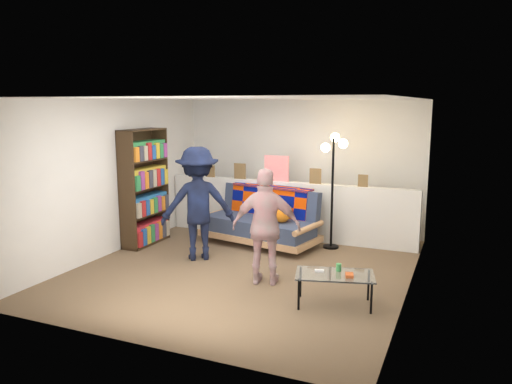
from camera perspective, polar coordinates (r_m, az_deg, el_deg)
ground at (r=7.25m, az=-1.25°, el=-8.72°), size 5.00×5.00×0.00m
room_shell at (r=7.32m, az=0.22°, el=4.88°), size 4.60×5.05×2.45m
half_wall_ledge at (r=8.73m, az=3.60°, el=-2.07°), size 4.45×0.15×1.00m
ledge_decor at (r=8.67m, az=2.19°, el=2.40°), size 2.97×0.02×0.45m
futon_sofa at (r=8.38m, az=0.75°, el=-3.33°), size 2.09×1.28×0.84m
bookshelf at (r=8.50m, az=-12.63°, el=0.10°), size 0.32×0.96×1.92m
coffee_table at (r=5.96m, az=9.05°, el=-9.46°), size 1.00×0.72×0.47m
floor_lamp at (r=8.09m, az=8.86°, el=2.81°), size 0.44×0.36×1.87m
person_left at (r=7.54m, az=-6.67°, el=-1.32°), size 1.27×1.15×1.71m
person_right at (r=6.46m, az=1.18°, el=-4.01°), size 0.95×0.57×1.52m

